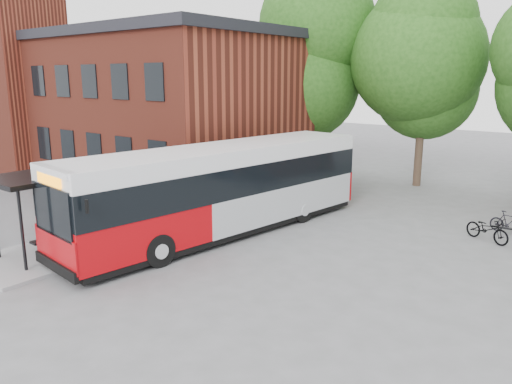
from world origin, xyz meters
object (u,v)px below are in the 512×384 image
Objects in this scene: bicycle_1 at (509,223)px; bicycle_0 at (487,229)px; city_bus at (223,190)px; bus_shelter at (75,209)px.

bicycle_0 is at bearing 176.17° from bicycle_1.
city_bus reaches higher than bicycle_0.
bicycle_1 is (0.40, 1.52, -0.03)m from bicycle_0.
bicycle_1 is at bearing 8.09° from bicycle_0.
bicycle_1 is (8.81, 6.91, -1.28)m from city_bus.
city_bus is at bearing 58.18° from bus_shelter.
bus_shelter is 0.52× the size of city_bus.
bus_shelter is 4.78× the size of bicycle_1.
bus_shelter is 15.13m from bicycle_0.
city_bus is (2.88, 4.64, 0.27)m from bus_shelter.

